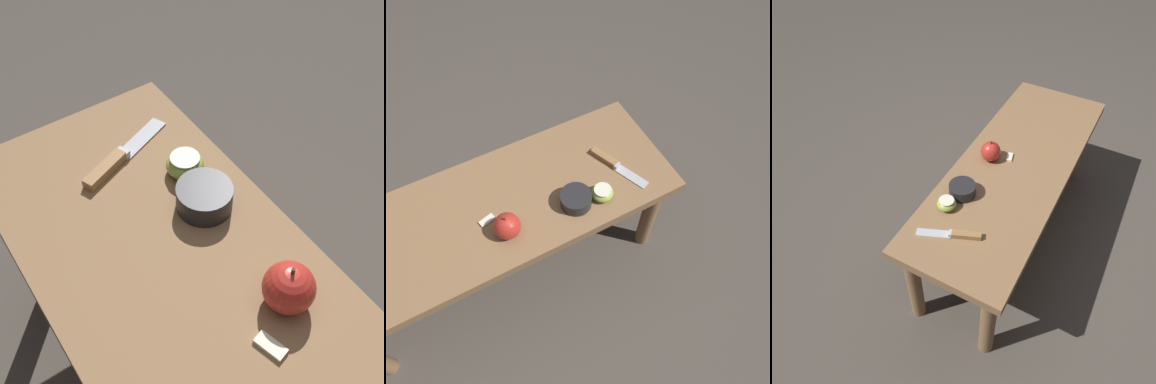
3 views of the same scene
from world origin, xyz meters
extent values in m
plane|color=#4C443D|center=(0.00, 0.00, 0.00)|extent=(8.00, 8.00, 0.00)
cube|color=olive|center=(0.00, 0.00, 0.45)|extent=(1.21, 0.43, 0.04)
cylinder|color=olive|center=(-0.55, -0.16, 0.22)|extent=(0.06, 0.06, 0.43)
cylinder|color=olive|center=(0.55, -0.16, 0.22)|extent=(0.06, 0.06, 0.43)
cylinder|color=olive|center=(-0.55, 0.16, 0.22)|extent=(0.06, 0.06, 0.43)
cylinder|color=olive|center=(0.55, 0.16, 0.22)|extent=(0.06, 0.06, 0.43)
cube|color=#B7BABF|center=(-0.46, 0.11, 0.47)|extent=(0.08, 0.12, 0.00)
cube|color=#B7BABF|center=(-0.44, 0.05, 0.48)|extent=(0.03, 0.02, 0.02)
cube|color=#9E7042|center=(-0.42, 0.00, 0.48)|extent=(0.06, 0.10, 0.02)
sphere|color=red|center=(-0.02, 0.10, 0.51)|extent=(0.08, 0.08, 0.08)
cylinder|color=#4C3319|center=(-0.02, 0.10, 0.56)|extent=(0.01, 0.01, 0.01)
ellipsoid|color=#9EB747|center=(-0.34, 0.13, 0.49)|extent=(0.07, 0.07, 0.04)
cylinder|color=white|center=(-0.34, 0.13, 0.51)|extent=(0.06, 0.06, 0.00)
cube|color=white|center=(0.02, 0.04, 0.48)|extent=(0.05, 0.03, 0.01)
cylinder|color=#232326|center=(-0.25, 0.11, 0.50)|extent=(0.10, 0.10, 0.05)
camera|label=1|loc=(0.24, -0.25, 1.21)|focal=50.00mm
camera|label=2|loc=(0.03, 0.65, 1.50)|focal=35.00mm
camera|label=3|loc=(-1.09, -0.36, 1.50)|focal=35.00mm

